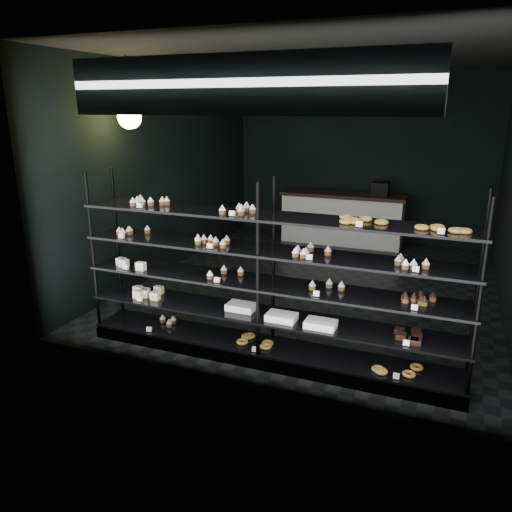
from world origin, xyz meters
name	(u,v)px	position (x,y,z in m)	size (l,w,h in m)	color
room	(322,178)	(0.00, 0.00, 1.60)	(5.01, 6.01, 3.20)	black
display_shelf	(263,303)	(0.07, -2.45, 0.63)	(4.00, 0.50, 1.91)	black
signage	(236,84)	(0.00, -2.93, 2.75)	(3.30, 0.05, 0.50)	#0D0E45
pendant_lamp	(129,117)	(-2.11, -1.49, 2.45)	(0.30, 0.30, 0.88)	black
service_counter	(343,218)	(-0.19, 2.50, 0.50)	(2.37, 0.65, 1.23)	silver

